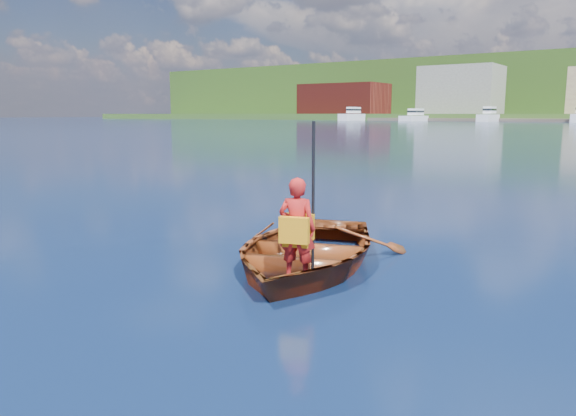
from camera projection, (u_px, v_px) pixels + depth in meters
The scene contains 3 objects.
ground at pixel (236, 258), 7.88m from camera, with size 600.00×600.00×0.00m.
rowboat at pixel (305, 250), 7.40m from camera, with size 3.50×4.15×0.73m.
child_paddler at pixel (297, 229), 6.43m from camera, with size 0.50×0.43×1.81m.
Camera 1 is at (4.95, -5.89, 2.00)m, focal length 35.00 mm.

